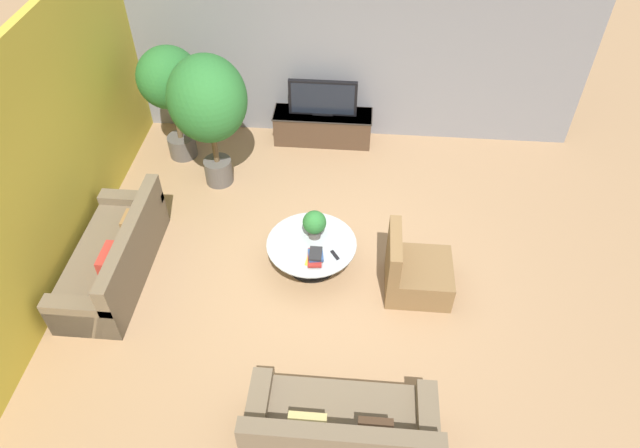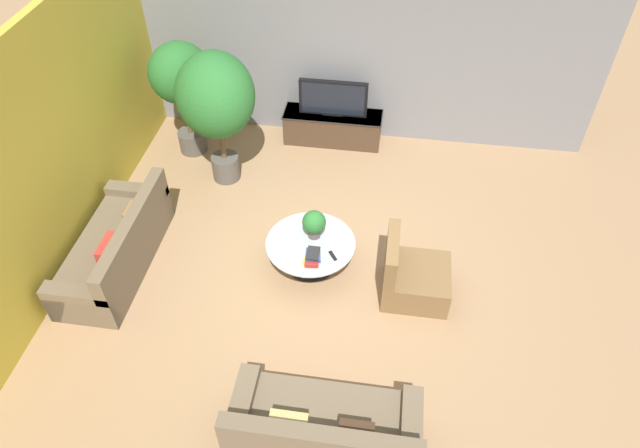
{
  "view_description": "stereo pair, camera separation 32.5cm",
  "coord_description": "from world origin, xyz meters",
  "px_view_note": "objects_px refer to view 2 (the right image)",
  "views": [
    {
      "loc": [
        0.34,
        -4.75,
        5.57
      ],
      "look_at": [
        -0.09,
        0.39,
        0.55
      ],
      "focal_mm": 32.0,
      "sensor_mm": 36.0,
      "label": 1
    },
    {
      "loc": [
        0.67,
        -4.71,
        5.57
      ],
      "look_at": [
        -0.09,
        0.39,
        0.55
      ],
      "focal_mm": 32.0,
      "sensor_mm": 36.0,
      "label": 2
    }
  ],
  "objects_px": {
    "potted_plant_tabletop": "(314,223)",
    "potted_palm_tall": "(181,79)",
    "couch_near_entry": "(324,431)",
    "television": "(333,98)",
    "media_console": "(333,127)",
    "potted_palm_corner": "(216,99)",
    "couch_by_wall": "(117,249)",
    "armchair_wicker": "(412,277)",
    "coffee_table": "(311,249)"
  },
  "relations": [
    {
      "from": "potted_plant_tabletop",
      "to": "potted_palm_tall",
      "type": "bearing_deg",
      "value": 138.02
    },
    {
      "from": "couch_near_entry",
      "to": "potted_plant_tabletop",
      "type": "relative_size",
      "value": 4.67
    },
    {
      "from": "television",
      "to": "couch_near_entry",
      "type": "relative_size",
      "value": 0.58
    },
    {
      "from": "television",
      "to": "potted_plant_tabletop",
      "type": "bearing_deg",
      "value": -87.65
    },
    {
      "from": "couch_near_entry",
      "to": "potted_plant_tabletop",
      "type": "bearing_deg",
      "value": -79.01
    },
    {
      "from": "media_console",
      "to": "potted_plant_tabletop",
      "type": "height_order",
      "value": "potted_plant_tabletop"
    },
    {
      "from": "potted_palm_corner",
      "to": "potted_plant_tabletop",
      "type": "relative_size",
      "value": 5.19
    },
    {
      "from": "couch_by_wall",
      "to": "couch_near_entry",
      "type": "xyz_separation_m",
      "value": [
        2.96,
        -2.01,
        -0.0
      ]
    },
    {
      "from": "media_console",
      "to": "armchair_wicker",
      "type": "xyz_separation_m",
      "value": [
        1.37,
        -3.02,
        0.0
      ]
    },
    {
      "from": "coffee_table",
      "to": "potted_plant_tabletop",
      "type": "relative_size",
      "value": 2.88
    },
    {
      "from": "couch_near_entry",
      "to": "potted_palm_tall",
      "type": "bearing_deg",
      "value": -58.62
    },
    {
      "from": "television",
      "to": "potted_palm_corner",
      "type": "relative_size",
      "value": 0.52
    },
    {
      "from": "couch_near_entry",
      "to": "couch_by_wall",
      "type": "bearing_deg",
      "value": -34.27
    },
    {
      "from": "media_console",
      "to": "potted_palm_corner",
      "type": "height_order",
      "value": "potted_palm_corner"
    },
    {
      "from": "media_console",
      "to": "armchair_wicker",
      "type": "bearing_deg",
      "value": -65.57
    },
    {
      "from": "couch_by_wall",
      "to": "potted_palm_tall",
      "type": "distance_m",
      "value": 2.73
    },
    {
      "from": "couch_near_entry",
      "to": "potted_palm_corner",
      "type": "distance_m",
      "value": 4.58
    },
    {
      "from": "armchair_wicker",
      "to": "potted_palm_corner",
      "type": "relative_size",
      "value": 0.42
    },
    {
      "from": "potted_palm_tall",
      "to": "couch_by_wall",
      "type": "bearing_deg",
      "value": -94.17
    },
    {
      "from": "couch_by_wall",
      "to": "potted_palm_tall",
      "type": "height_order",
      "value": "potted_palm_tall"
    },
    {
      "from": "media_console",
      "to": "potted_palm_corner",
      "type": "bearing_deg",
      "value": -141.42
    },
    {
      "from": "media_console",
      "to": "armchair_wicker",
      "type": "distance_m",
      "value": 3.32
    },
    {
      "from": "couch_by_wall",
      "to": "television",
      "type": "bearing_deg",
      "value": 142.68
    },
    {
      "from": "television",
      "to": "armchair_wicker",
      "type": "xyz_separation_m",
      "value": [
        1.37,
        -3.02,
        -0.53
      ]
    },
    {
      "from": "armchair_wicker",
      "to": "potted_palm_tall",
      "type": "xyz_separation_m",
      "value": [
        -3.55,
        2.44,
        1.01
      ]
    },
    {
      "from": "television",
      "to": "potted_palm_corner",
      "type": "bearing_deg",
      "value": -141.46
    },
    {
      "from": "media_console",
      "to": "potted_palm_tall",
      "type": "xyz_separation_m",
      "value": [
        -2.18,
        -0.57,
        1.01
      ]
    },
    {
      "from": "couch_by_wall",
      "to": "potted_palm_corner",
      "type": "xyz_separation_m",
      "value": [
        0.9,
        1.93,
        1.09
      ]
    },
    {
      "from": "television",
      "to": "armchair_wicker",
      "type": "bearing_deg",
      "value": -65.56
    },
    {
      "from": "armchair_wicker",
      "to": "potted_plant_tabletop",
      "type": "distance_m",
      "value": 1.37
    },
    {
      "from": "television",
      "to": "couch_near_entry",
      "type": "height_order",
      "value": "television"
    },
    {
      "from": "television",
      "to": "potted_palm_corner",
      "type": "distance_m",
      "value": 1.97
    },
    {
      "from": "media_console",
      "to": "coffee_table",
      "type": "bearing_deg",
      "value": -88.33
    },
    {
      "from": "potted_palm_tall",
      "to": "potted_palm_corner",
      "type": "xyz_separation_m",
      "value": [
        0.71,
        -0.6,
        0.1
      ]
    },
    {
      "from": "media_console",
      "to": "couch_near_entry",
      "type": "xyz_separation_m",
      "value": [
        0.59,
        -5.12,
        0.02
      ]
    },
    {
      "from": "couch_by_wall",
      "to": "potted_plant_tabletop",
      "type": "height_order",
      "value": "couch_by_wall"
    },
    {
      "from": "coffee_table",
      "to": "potted_palm_tall",
      "type": "relative_size",
      "value": 0.62
    },
    {
      "from": "armchair_wicker",
      "to": "television",
      "type": "bearing_deg",
      "value": 24.44
    },
    {
      "from": "couch_by_wall",
      "to": "media_console",
      "type": "bearing_deg",
      "value": 142.7
    },
    {
      "from": "potted_palm_tall",
      "to": "potted_plant_tabletop",
      "type": "height_order",
      "value": "potted_palm_tall"
    },
    {
      "from": "media_console",
      "to": "potted_palm_tall",
      "type": "distance_m",
      "value": 2.47
    },
    {
      "from": "media_console",
      "to": "couch_by_wall",
      "type": "height_order",
      "value": "couch_by_wall"
    },
    {
      "from": "coffee_table",
      "to": "armchair_wicker",
      "type": "height_order",
      "value": "armchair_wicker"
    },
    {
      "from": "media_console",
      "to": "television",
      "type": "distance_m",
      "value": 0.53
    },
    {
      "from": "coffee_table",
      "to": "potted_plant_tabletop",
      "type": "bearing_deg",
      "value": 77.75
    },
    {
      "from": "potted_palm_corner",
      "to": "armchair_wicker",
      "type": "bearing_deg",
      "value": -33.0
    },
    {
      "from": "couch_by_wall",
      "to": "couch_near_entry",
      "type": "relative_size",
      "value": 1.1
    },
    {
      "from": "media_console",
      "to": "coffee_table",
      "type": "height_order",
      "value": "media_console"
    },
    {
      "from": "armchair_wicker",
      "to": "potted_palm_corner",
      "type": "bearing_deg",
      "value": 57.0
    },
    {
      "from": "couch_near_entry",
      "to": "coffee_table",
      "type": "bearing_deg",
      "value": -77.8
    }
  ]
}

